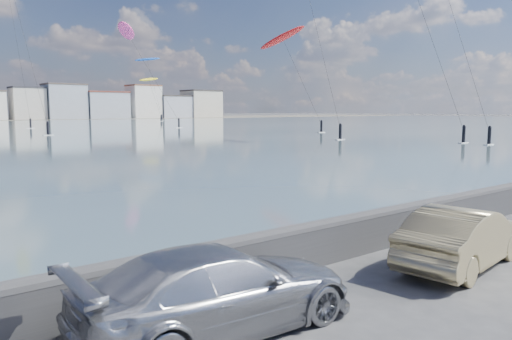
# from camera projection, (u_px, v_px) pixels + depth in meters

# --- Properties ---
(ground) EXTENTS (700.00, 700.00, 0.00)m
(ground) POSITION_uv_depth(u_px,v_px,m) (355.00, 323.00, 8.57)
(ground) COLOR #333335
(ground) RESTS_ON ground
(seawall) EXTENTS (400.00, 0.36, 1.08)m
(seawall) POSITION_uv_depth(u_px,v_px,m) (257.00, 255.00, 10.60)
(seawall) COLOR #28282B
(seawall) RESTS_ON ground
(car_silver) EXTENTS (4.99, 2.17, 1.43)m
(car_silver) POSITION_uv_depth(u_px,v_px,m) (219.00, 289.00, 8.19)
(car_silver) COLOR #A2A3A9
(car_silver) RESTS_ON ground
(car_champagne) EXTENTS (4.46, 2.09, 1.41)m
(car_champagne) POSITION_uv_depth(u_px,v_px,m) (462.00, 237.00, 11.62)
(car_champagne) COLOR tan
(car_champagne) RESTS_ON ground
(kitesurfer_0) EXTENTS (8.82, 17.76, 21.87)m
(kitesurfer_0) POSITION_uv_depth(u_px,v_px,m) (147.00, 60.00, 172.57)
(kitesurfer_0) COLOR blue
(kitesurfer_0) RESTS_ON ground
(kitesurfer_1) EXTENTS (8.64, 19.53, 21.69)m
(kitesurfer_1) POSITION_uv_depth(u_px,v_px,m) (127.00, 32.00, 104.30)
(kitesurfer_1) COLOR #E5338C
(kitesurfer_1) RESTS_ON ground
(kitesurfer_2) EXTENTS (6.71, 10.00, 17.31)m
(kitesurfer_2) POSITION_uv_depth(u_px,v_px,m) (283.00, 39.00, 79.71)
(kitesurfer_2) COLOR red
(kitesurfer_2) RESTS_ON ground
(kitesurfer_12) EXTENTS (9.30, 16.80, 14.11)m
(kitesurfer_12) POSITION_uv_depth(u_px,v_px,m) (149.00, 80.00, 159.18)
(kitesurfer_12) COLOR yellow
(kitesurfer_12) RESTS_ON ground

